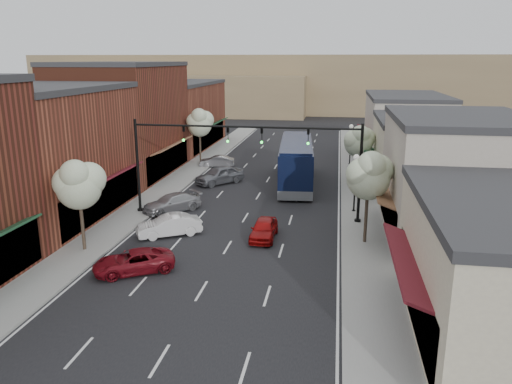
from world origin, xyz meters
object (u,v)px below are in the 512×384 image
at_px(parked_car_b, 169,225).
at_px(parked_car_e, 217,161).
at_px(signal_mast_left, 168,153).
at_px(lamp_post_far, 351,138).
at_px(tree_left_far, 200,122).
at_px(parked_car_c, 172,203).
at_px(tree_right_far, 359,140).
at_px(coach_bus, 296,162).
at_px(red_hatchback, 264,229).
at_px(parked_car_d, 220,175).
at_px(tree_right_near, 369,174).
at_px(signal_mast_right, 326,157).
at_px(tree_left_near, 79,183).
at_px(lamp_post_near, 356,174).
at_px(parked_car_a, 134,262).

distance_m(parked_car_b, parked_car_e, 21.46).
bearing_deg(parked_car_b, signal_mast_left, 167.19).
relative_size(signal_mast_left, lamp_post_far, 1.85).
relative_size(tree_left_far, parked_car_e, 1.66).
bearing_deg(signal_mast_left, parked_car_c, 101.53).
height_order(tree_right_far, lamp_post_far, tree_right_far).
height_order(coach_bus, parked_car_c, coach_bus).
bearing_deg(red_hatchback, parked_car_d, 114.59).
distance_m(parked_car_c, parked_car_d, 9.21).
bearing_deg(parked_car_b, parked_car_e, 155.03).
height_order(tree_right_near, tree_right_far, tree_right_near).
height_order(tree_right_near, parked_car_b, tree_right_near).
bearing_deg(signal_mast_right, lamp_post_far, 83.78).
bearing_deg(tree_right_far, tree_left_near, -129.69).
xyz_separation_m(tree_left_near, red_hatchback, (10.22, 3.98, -3.58)).
relative_size(signal_mast_right, coach_bus, 0.62).
bearing_deg(parked_car_e, lamp_post_near, 34.87).
height_order(signal_mast_right, tree_left_far, signal_mast_right).
height_order(tree_left_far, parked_car_b, tree_left_far).
xyz_separation_m(lamp_post_near, parked_car_d, (-12.00, 7.24, -2.20)).
relative_size(signal_mast_left, parked_car_c, 1.81).
height_order(tree_right_near, coach_bus, tree_right_near).
distance_m(red_hatchback, parked_car_d, 15.13).
xyz_separation_m(lamp_post_far, parked_car_e, (-14.00, -3.14, -2.40)).
relative_size(lamp_post_near, lamp_post_far, 1.00).
height_order(tree_left_near, parked_car_d, tree_left_near).
bearing_deg(parked_car_c, signal_mast_left, -34.60).
bearing_deg(parked_car_c, coach_bus, 93.88).
relative_size(tree_left_near, red_hatchback, 1.51).
height_order(signal_mast_right, tree_right_far, signal_mast_right).
xyz_separation_m(tree_left_near, parked_car_c, (2.50, 8.72, -3.56)).
relative_size(tree_left_near, parked_car_c, 1.25).
bearing_deg(signal_mast_right, tree_right_near, -56.09).
bearing_deg(tree_left_far, tree_right_far, -19.87).
relative_size(signal_mast_left, tree_left_far, 1.34).
distance_m(signal_mast_left, lamp_post_far, 24.14).
bearing_deg(red_hatchback, parked_car_c, 149.00).
distance_m(signal_mast_left, red_hatchback, 9.49).
height_order(signal_mast_left, parked_car_d, signal_mast_left).
height_order(lamp_post_far, parked_car_a, lamp_post_far).
height_order(red_hatchback, parked_car_b, parked_car_b).
bearing_deg(tree_right_near, lamp_post_far, 91.30).
height_order(red_hatchback, parked_car_c, parked_car_c).
relative_size(parked_car_c, parked_car_e, 1.23).
bearing_deg(parked_car_d, tree_left_near, -62.37).
distance_m(tree_right_near, parked_car_b, 13.11).
height_order(parked_car_b, parked_car_c, parked_car_b).
distance_m(signal_mast_right, tree_right_near, 4.89).
xyz_separation_m(tree_left_far, coach_bus, (10.99, -7.15, -2.54)).
bearing_deg(coach_bus, parked_car_e, 141.42).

